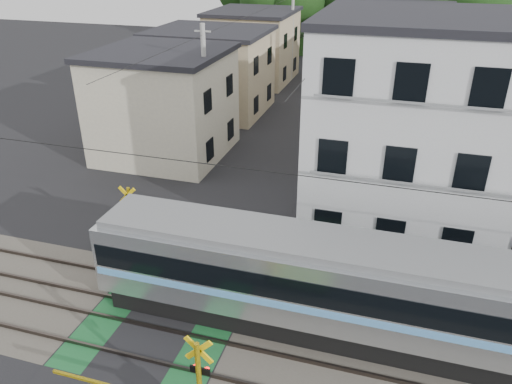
% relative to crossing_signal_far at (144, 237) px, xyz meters
% --- Properties ---
extents(ground, '(120.00, 120.00, 0.00)m').
position_rel_crossing_signal_far_xyz_m(ground, '(2.59, -3.65, -0.71)').
color(ground, black).
extents(track_bed, '(120.00, 120.00, 0.14)m').
position_rel_crossing_signal_far_xyz_m(track_bed, '(2.59, -3.65, -0.67)').
color(track_bed, '#47423A').
rests_on(track_bed, ground).
extents(crossing_signal_far, '(4.74, 0.65, 3.09)m').
position_rel_crossing_signal_far_xyz_m(crossing_signal_far, '(0.00, 0.00, 0.00)').
color(crossing_signal_far, yellow).
rests_on(crossing_signal_far, ground).
extents(apartment_block, '(10.20, 8.36, 9.30)m').
position_rel_crossing_signal_far_xyz_m(apartment_block, '(11.09, 5.84, 3.94)').
color(apartment_block, silver).
rests_on(apartment_block, ground).
extents(houses_row, '(22.07, 31.35, 6.80)m').
position_rel_crossing_signal_far_xyz_m(houses_row, '(2.84, 22.27, 2.53)').
color(houses_row, beige).
rests_on(houses_row, ground).
extents(tree_hill, '(40.00, 11.86, 11.22)m').
position_rel_crossing_signal_far_xyz_m(tree_hill, '(2.28, 45.14, 4.35)').
color(tree_hill, '#193712').
rests_on(tree_hill, ground).
extents(catenary, '(60.00, 5.04, 7.00)m').
position_rel_crossing_signal_far_xyz_m(catenary, '(8.59, -3.62, 2.98)').
color(catenary, '#2D2D33').
rests_on(catenary, ground).
extents(utility_poles, '(7.90, 42.00, 8.00)m').
position_rel_crossing_signal_far_xyz_m(utility_poles, '(1.53, 19.35, 3.37)').
color(utility_poles, '#A5A5A0').
rests_on(utility_poles, ground).
extents(pedestrian, '(0.68, 0.46, 1.79)m').
position_rel_crossing_signal_far_xyz_m(pedestrian, '(1.80, 30.63, 0.18)').
color(pedestrian, black).
rests_on(pedestrian, ground).
extents(weed_patches, '(10.25, 8.80, 0.40)m').
position_rel_crossing_signal_far_xyz_m(weed_patches, '(4.34, -3.74, -0.53)').
color(weed_patches, '#2D5E1E').
rests_on(weed_patches, ground).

